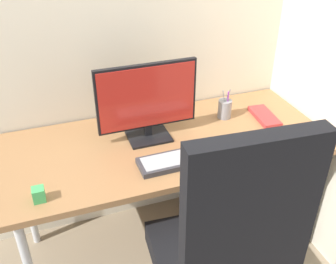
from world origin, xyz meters
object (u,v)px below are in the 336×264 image
Objects in this scene: pen_holder at (225,109)px; desk_clamp_accessory at (39,194)px; notebook at (264,116)px; office_chair at (226,251)px; filing_cabinet at (256,189)px; mouse at (239,139)px; keyboard at (184,158)px; monitor at (147,100)px.

pen_holder reaches higher than desk_clamp_accessory.
notebook is at bearing 12.90° from desk_clamp_accessory.
office_chair is at bearing -124.63° from notebook.
filing_cabinet is at bearing -43.03° from pen_holder.
office_chair is 0.64m from mouse.
office_chair reaches higher than desk_clamp_accessory.
filing_cabinet is 0.47m from notebook.
filing_cabinet is 0.56m from pen_holder.
office_chair reaches higher than keyboard.
mouse is 0.30m from notebook.
monitor is at bearing -177.70° from notebook.
pen_holder is at bearing 40.75° from keyboard.
notebook is at bearing 21.63° from keyboard.
monitor reaches higher than notebook.
notebook is (0.58, 0.69, 0.14)m from office_chair.
monitor reaches higher than filing_cabinet.
office_chair is 2.47× the size of monitor.
keyboard is at bearing 4.86° from desk_clamp_accessory.
filing_cabinet is (0.55, 0.62, -0.33)m from office_chair.
office_chair is 0.92m from notebook.
filing_cabinet is 3.50× the size of pen_holder.
monitor is 2.93× the size of pen_holder.
desk_clamp_accessory reaches higher than mouse.
notebook is 3.71× the size of desk_clamp_accessory.
office_chair is 0.89m from filing_cabinet.
filing_cabinet is 0.73m from keyboard.
monitor reaches higher than mouse.
filing_cabinet is 9.71× the size of desk_clamp_accessory.
keyboard is 7.11× the size of desk_clamp_accessory.
office_chair is 0.49m from keyboard.
office_chair is 5.42× the size of notebook.
mouse is 0.26m from pen_holder.
monitor is 0.71m from notebook.
keyboard is at bearing -153.08° from notebook.
monitor reaches higher than desk_clamp_accessory.
pen_holder reaches higher than keyboard.
filing_cabinet is 1.33m from desk_clamp_accessory.
pen_holder reaches higher than notebook.
pen_holder is (0.37, 0.78, 0.18)m from office_chair.
desk_clamp_accessory is at bearing -175.14° from keyboard.
office_chair is at bearing -125.77° from mouse.
monitor is 8.14× the size of desk_clamp_accessory.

